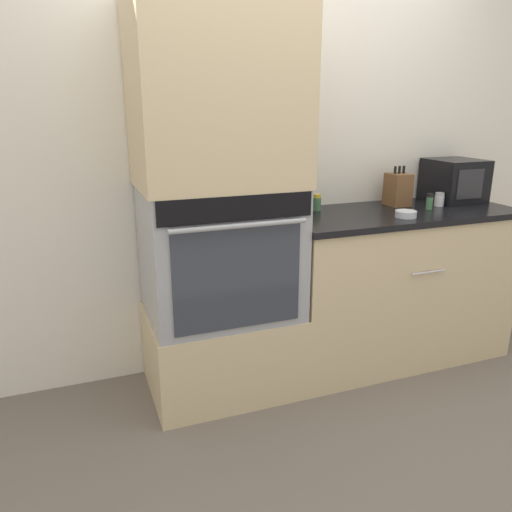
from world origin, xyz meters
The scene contains 12 objects.
ground_plane centered at (0.00, 0.00, 0.00)m, with size 12.00×12.00×0.00m, color #6B6056.
wall_back centered at (0.00, 0.63, 1.25)m, with size 8.00×0.05×2.50m.
oven_cabinet_base centered at (-0.40, 0.30, 0.23)m, with size 0.79×0.60×0.45m.
wall_oven centered at (-0.40, 0.30, 0.80)m, with size 0.77×0.64×0.69m.
oven_cabinet_upper centered at (-0.40, 0.30, 1.59)m, with size 0.79×0.60×0.89m.
counter_unit centered at (0.70, 0.30, 0.47)m, with size 1.43×0.63×0.93m.
microwave centered at (1.21, 0.43, 1.07)m, with size 0.31×0.32×0.27m.
knife_block centered at (0.79, 0.44, 1.03)m, with size 0.12×0.14×0.24m.
bowl centered at (0.63, 0.13, 0.95)m, with size 0.12×0.12×0.04m.
condiment_jar_near centered at (0.25, 0.47, 0.98)m, with size 0.05×0.05×0.10m.
condiment_jar_mid centered at (0.89, 0.26, 0.98)m, with size 0.04×0.04×0.09m.
condiment_jar_far centered at (1.02, 0.32, 0.97)m, with size 0.06×0.06×0.08m.
Camera 1 is at (-1.10, -2.11, 1.53)m, focal length 35.00 mm.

